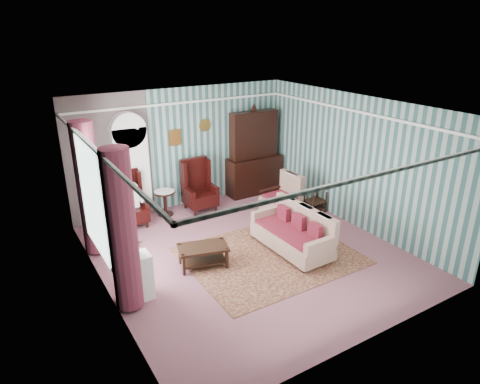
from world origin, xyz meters
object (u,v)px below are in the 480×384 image
plant_stand (135,278)px  coffee_table (203,256)px  sofa (292,226)px  dresser_hutch (255,150)px  wingback_right (200,186)px  bookcase (132,172)px  nest_table (315,201)px  wingback_left (129,200)px  seated_woman (129,202)px  floral_armchair (281,195)px  round_side_table (165,203)px

plant_stand → coffee_table: bearing=13.7°
sofa → coffee_table: size_ratio=1.97×
dresser_hutch → wingback_right: bearing=-171.2°
bookcase → nest_table: 4.37m
plant_stand → coffee_table: (1.42, 0.34, -0.19)m
wingback_left → coffee_table: wingback_left is taller
coffee_table → bookcase: bearing=97.5°
dresser_hutch → wingback_right: dresser_hutch is taller
dresser_hutch → nest_table: (0.57, -1.82, -0.91)m
nest_table → sofa: size_ratio=0.30×
seated_woman → floral_armchair: seated_woman is taller
nest_table → sofa: bearing=-143.6°
wingback_left → wingback_right: size_ratio=1.00×
wingback_left → round_side_table: bearing=9.5°
wingback_left → plant_stand: bearing=-106.2°
round_side_table → seated_woman: bearing=-170.5°
bookcase → seated_woman: size_ratio=1.90×
floral_armchair → dresser_hutch: bearing=-12.1°
round_side_table → sofa: sofa is taller
round_side_table → wingback_right: bearing=-10.0°
wingback_right → sofa: size_ratio=0.69×
round_side_table → plant_stand: 3.36m
seated_woman → nest_table: seated_woman is taller
wingback_left → seated_woman: (0.00, 0.00, -0.04)m
sofa → round_side_table: bearing=26.0°
bookcase → dresser_hutch: size_ratio=0.95×
bookcase → round_side_table: bearing=-20.3°
bookcase → sofa: (2.15, -3.17, -0.59)m
round_side_table → plant_stand: plant_stand is taller
sofa → floral_armchair: bearing=-30.3°
plant_stand → dresser_hutch: bearing=35.1°
seated_woman → coffee_table: bearing=-75.6°
dresser_hutch → coffee_table: size_ratio=2.58×
wingback_left → round_side_table: 0.97m
round_side_table → nest_table: round_side_table is taller
wingback_left → seated_woman: wingback_left is taller
nest_table → floral_armchair: 0.91m
bookcase → floral_armchair: bearing=-29.6°
bookcase → wingback_left: size_ratio=1.79×
wingback_left → round_side_table: (0.90, 0.15, -0.33)m
seated_woman → wingback_right: bearing=0.0°
nest_table → floral_armchair: (-0.84, 0.25, 0.24)m
dresser_hutch → seated_woman: dresser_hutch is taller
coffee_table → round_side_table: bearing=83.7°
round_side_table → plant_stand: bearing=-120.4°
round_side_table → wingback_left: bearing=-170.5°
nest_table → wingback_right: bearing=146.3°
bookcase → floral_armchair: size_ratio=2.19×
plant_stand → coffee_table: plant_stand is taller
wingback_right → dresser_hutch: bearing=8.8°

